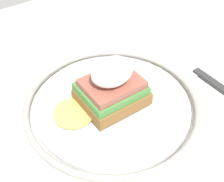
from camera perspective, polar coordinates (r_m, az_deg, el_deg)
dining_table at (r=0.54m, az=-0.51°, el=-13.21°), size 0.93×0.79×0.72m
plate at (r=0.46m, az=0.00°, el=-2.49°), size 0.26×0.26×0.02m
sandwich at (r=0.43m, az=-0.23°, el=0.76°), size 0.13×0.08×0.08m
knife at (r=0.54m, az=15.42°, el=3.27°), size 0.02×0.21×0.01m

